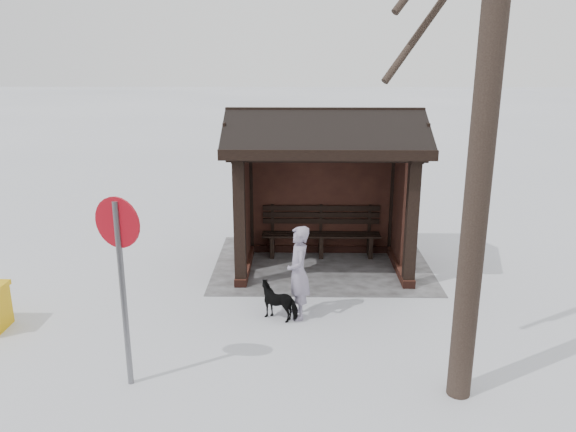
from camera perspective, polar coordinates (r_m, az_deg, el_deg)
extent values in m
plane|color=silver|center=(11.04, 3.48, -5.24)|extent=(120.00, 120.00, 0.00)
cube|color=gray|center=(11.22, 3.44, -4.83)|extent=(4.20, 3.20, 0.02)
cube|color=#3C1C16|center=(11.85, 3.30, -3.29)|extent=(3.30, 0.22, 0.16)
cube|color=#3C1C16|center=(11.18, 11.22, -4.81)|extent=(0.22, 2.10, 0.16)
cube|color=#3C1C16|center=(11.04, -4.34, -4.80)|extent=(0.22, 2.10, 0.16)
cube|color=black|center=(10.00, 12.43, -0.93)|extent=(0.20, 0.20, 2.30)
cube|color=black|center=(9.85, -4.94, -0.87)|extent=(0.20, 0.20, 2.30)
cube|color=black|center=(11.70, 10.75, 1.67)|extent=(0.20, 0.20, 2.30)
cube|color=black|center=(11.57, -4.05, 1.76)|extent=(0.20, 0.20, 2.30)
cube|color=black|center=(11.52, 3.40, 2.11)|extent=(2.80, 0.08, 2.14)
cube|color=black|center=(11.12, 11.26, 1.31)|extent=(0.08, 1.17, 2.14)
cube|color=black|center=(10.99, -4.32, 1.40)|extent=(0.08, 1.17, 2.14)
cube|color=black|center=(9.52, 3.95, 6.06)|extent=(3.40, 0.20, 0.18)
cube|color=black|center=(11.30, 3.49, 7.68)|extent=(3.40, 0.20, 0.18)
cylinder|color=black|center=(6.39, 20.14, 17.43)|extent=(0.29, 0.29, 8.55)
imported|color=gray|center=(8.77, 1.07, -5.77)|extent=(0.42, 0.58, 1.50)
imported|color=black|center=(8.93, -0.84, -8.58)|extent=(0.76, 0.57, 0.58)
cylinder|color=slate|center=(7.16, -16.38, -7.86)|extent=(0.07, 0.07, 2.39)
cylinder|color=#B50C1A|center=(6.86, -16.95, -0.63)|extent=(0.59, 0.25, 0.62)
cylinder|color=white|center=(6.88, -16.90, -0.58)|extent=(0.46, 0.20, 0.48)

